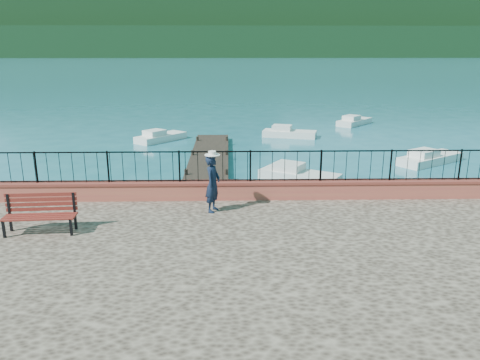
{
  "coord_description": "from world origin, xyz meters",
  "views": [
    {
      "loc": [
        -0.97,
        -10.37,
        5.81
      ],
      "look_at": [
        -0.66,
        2.0,
        2.3
      ],
      "focal_mm": 35.0,
      "sensor_mm": 36.0,
      "label": 1
    }
  ],
  "objects_px": {
    "park_bench": "(41,222)",
    "boat_1": "(300,172)",
    "person": "(213,184)",
    "boat_3": "(161,135)",
    "boat_4": "(290,131)",
    "boat_2": "(431,155)",
    "boat_5": "(355,120)"
  },
  "relations": [
    {
      "from": "person",
      "to": "boat_3",
      "type": "bearing_deg",
      "value": 31.69
    },
    {
      "from": "boat_3",
      "to": "boat_5",
      "type": "distance_m",
      "value": 15.55
    },
    {
      "from": "park_bench",
      "to": "boat_2",
      "type": "distance_m",
      "value": 19.61
    },
    {
      "from": "boat_3",
      "to": "boat_4",
      "type": "relative_size",
      "value": 0.98
    },
    {
      "from": "boat_2",
      "to": "boat_4",
      "type": "height_order",
      "value": "same"
    },
    {
      "from": "park_bench",
      "to": "boat_3",
      "type": "distance_m",
      "value": 18.55
    },
    {
      "from": "boat_3",
      "to": "boat_4",
      "type": "xyz_separation_m",
      "value": [
        8.49,
        1.2,
        0.0
      ]
    },
    {
      "from": "boat_4",
      "to": "boat_2",
      "type": "bearing_deg",
      "value": -34.08
    },
    {
      "from": "park_bench",
      "to": "boat_1",
      "type": "xyz_separation_m",
      "value": [
        8.04,
        8.9,
        -1.1
      ]
    },
    {
      "from": "boat_4",
      "to": "boat_5",
      "type": "xyz_separation_m",
      "value": [
        5.74,
        5.08,
        0.0
      ]
    },
    {
      "from": "boat_1",
      "to": "boat_4",
      "type": "distance_m",
      "value": 10.85
    },
    {
      "from": "park_bench",
      "to": "boat_4",
      "type": "height_order",
      "value": "park_bench"
    },
    {
      "from": "boat_1",
      "to": "boat_4",
      "type": "relative_size",
      "value": 1.02
    },
    {
      "from": "boat_2",
      "to": "boat_5",
      "type": "height_order",
      "value": "same"
    },
    {
      "from": "person",
      "to": "boat_3",
      "type": "distance_m",
      "value": 17.48
    },
    {
      "from": "boat_3",
      "to": "boat_4",
      "type": "distance_m",
      "value": 8.57
    },
    {
      "from": "boat_4",
      "to": "boat_5",
      "type": "bearing_deg",
      "value": 57.21
    },
    {
      "from": "boat_1",
      "to": "boat_2",
      "type": "xyz_separation_m",
      "value": [
        7.33,
        3.23,
        0.0
      ]
    },
    {
      "from": "boat_3",
      "to": "person",
      "type": "bearing_deg",
      "value": -126.65
    },
    {
      "from": "park_bench",
      "to": "boat_5",
      "type": "distance_m",
      "value": 28.85
    },
    {
      "from": "person",
      "to": "boat_2",
      "type": "height_order",
      "value": "person"
    },
    {
      "from": "park_bench",
      "to": "boat_4",
      "type": "relative_size",
      "value": 0.52
    },
    {
      "from": "person",
      "to": "boat_1",
      "type": "distance_m",
      "value": 8.37
    },
    {
      "from": "person",
      "to": "boat_2",
      "type": "distance_m",
      "value": 15.34
    },
    {
      "from": "park_bench",
      "to": "boat_2",
      "type": "xyz_separation_m",
      "value": [
        15.37,
        12.13,
        -1.1
      ]
    },
    {
      "from": "park_bench",
      "to": "boat_4",
      "type": "bearing_deg",
      "value": 62.24
    },
    {
      "from": "boat_1",
      "to": "boat_5",
      "type": "distance_m",
      "value": 17.23
    },
    {
      "from": "boat_4",
      "to": "boat_1",
      "type": "bearing_deg",
      "value": -79.14
    },
    {
      "from": "boat_1",
      "to": "boat_2",
      "type": "distance_m",
      "value": 8.01
    },
    {
      "from": "park_bench",
      "to": "boat_1",
      "type": "bearing_deg",
      "value": 44.58
    },
    {
      "from": "park_bench",
      "to": "boat_3",
      "type": "bearing_deg",
      "value": 85.22
    },
    {
      "from": "person",
      "to": "boat_5",
      "type": "bearing_deg",
      "value": -5.24
    }
  ]
}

